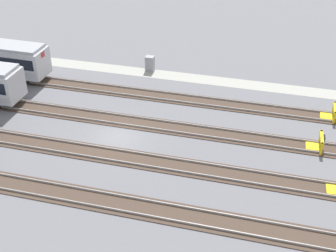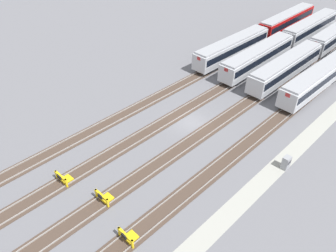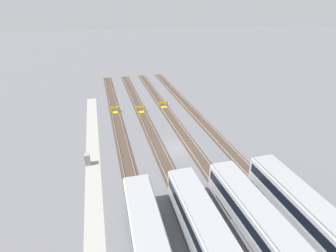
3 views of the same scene
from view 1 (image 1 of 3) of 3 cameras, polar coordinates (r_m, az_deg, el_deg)
The scene contains 9 objects.
ground_plane at distance 38.88m, azimuth -6.13°, elevation -1.38°, with size 400.00×400.00×0.00m, color slate.
service_walkway at distance 49.06m, azimuth -1.14°, elevation 6.34°, with size 54.00×2.00×0.01m, color #9E9E93.
rail_track_nearest at distance 45.10m, azimuth -2.76°, elevation 3.90°, with size 90.00×2.23×0.21m.
rail_track_near_inner at distance 40.88m, azimuth -4.89°, elevation 0.59°, with size 90.00×2.24×0.21m.
rail_track_middle at distance 36.90m, azimuth -7.50°, elevation -3.45°, with size 90.00×2.24×0.21m.
rail_track_far_inner at distance 33.24m, azimuth -10.75°, elevation -8.42°, with size 90.00×2.23×0.21m.
bumper_stop_nearest_track at distance 43.42m, azimuth 19.25°, elevation 1.50°, with size 1.34×2.00×1.22m.
bumper_stop_near_inner_track at distance 38.89m, azimuth 17.76°, elevation -2.00°, with size 1.36×2.01×1.22m.
electrical_cabinet at distance 49.58m, azimuth -2.22°, elevation 7.63°, with size 0.90×0.73×1.60m.
Camera 1 is at (-12.30, 30.08, 21.35)m, focal length 50.00 mm.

